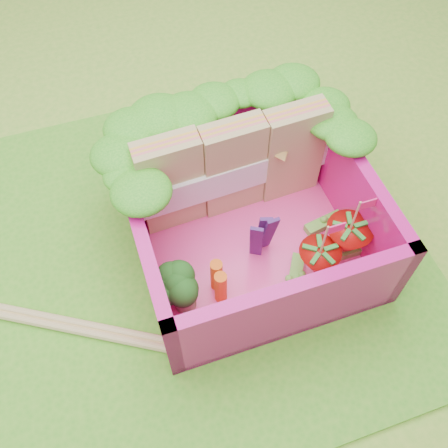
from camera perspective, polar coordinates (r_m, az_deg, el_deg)
ground at (r=3.05m, az=-3.05°, el=-2.72°), size 14.00×14.00×0.00m
placemat at (r=3.04m, az=-3.06°, el=-2.57°), size 2.60×2.60×0.03m
bento_floor at (r=3.02m, az=2.67°, el=-1.64°), size 1.30×1.30×0.05m
bento_box at (r=2.81m, az=2.87°, el=1.10°), size 1.30×1.30×0.55m
lettuce_ruffle at (r=2.83m, az=-0.09°, el=12.05°), size 1.43×0.76×0.11m
sandwich_stack at (r=2.90m, az=1.07°, el=6.50°), size 1.17×0.22×0.65m
broccoli at (r=2.61m, az=-4.67°, el=-7.35°), size 0.33×0.33×0.27m
carrot_sticks at (r=2.71m, az=-0.62°, el=-6.56°), size 0.07×0.15×0.24m
purple_wedges at (r=2.78m, az=4.45°, el=-1.34°), size 0.15×0.09×0.38m
strawberry_left at (r=2.81m, az=10.63°, el=-4.25°), size 0.23×0.23×0.47m
strawberry_right at (r=2.90m, az=13.77°, el=-1.83°), size 0.26×0.26×0.50m
snap_peas at (r=2.97m, az=11.31°, el=-2.92°), size 0.63×0.52×0.05m
chopsticks at (r=3.03m, az=-23.50°, el=-9.26°), size 2.03×1.21×0.05m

